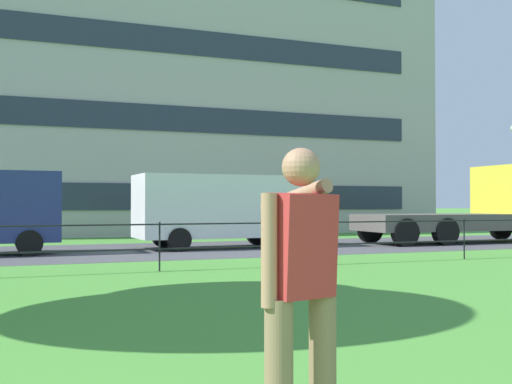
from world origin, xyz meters
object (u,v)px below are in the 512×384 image
flatbed_truck_far_right (482,208)px  apartment_building_background (157,68)px  person_thrower (299,285)px  panel_van_far_left (219,207)px

flatbed_truck_far_right → apartment_building_background: bearing=121.9°
person_thrower → panel_van_far_left: size_ratio=0.33×
person_thrower → flatbed_truck_far_right: (13.93, 14.30, 0.31)m
flatbed_truck_far_right → apartment_building_background: size_ratio=0.28×
panel_van_far_left → flatbed_truck_far_right: bearing=-3.3°
flatbed_truck_far_right → apartment_building_background: apartment_building_background is taller
person_thrower → flatbed_truck_far_right: bearing=45.8°
person_thrower → panel_van_far_left: panel_van_far_left is taller
panel_van_far_left → flatbed_truck_far_right: size_ratio=0.69×
panel_van_far_left → apartment_building_background: apartment_building_background is taller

